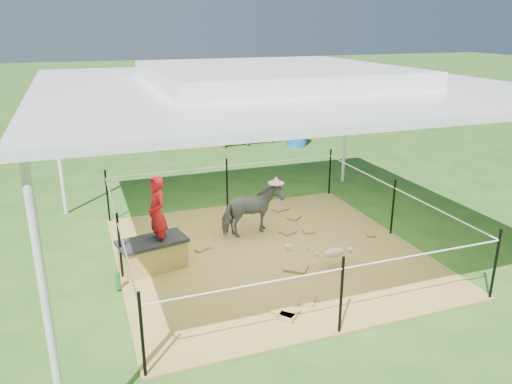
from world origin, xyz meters
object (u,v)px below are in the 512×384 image
object	(u,v)px
straw_bale	(153,256)
picnic_table_near	(239,128)
pony	(252,211)
trash_barrel	(297,130)
green_bottle	(118,281)
woman	(157,207)
foal	(334,251)
distant_person	(242,129)
picnic_table_far	(315,111)

from	to	relation	value
straw_bale	picnic_table_near	bearing A→B (deg)	63.21
pony	trash_barrel	world-z (taller)	trash_barrel
straw_bale	green_bottle	size ratio (longest dim) A/B	3.60
woman	green_bottle	bearing A→B (deg)	-66.85
picnic_table_near	straw_bale	bearing A→B (deg)	-121.11
trash_barrel	picnic_table_near	xyz separation A→B (m)	(-1.43, 1.09, -0.04)
woman	pony	world-z (taller)	woman
foal	picnic_table_near	xyz separation A→B (m)	(1.31, 8.46, 0.13)
trash_barrel	foal	bearing A→B (deg)	-110.42
straw_bale	distant_person	world-z (taller)	distant_person
pony	picnic_table_far	xyz separation A→B (m)	(5.63, 8.90, -0.04)
green_bottle	foal	xyz separation A→B (m)	(3.07, -0.41, 0.13)
woman	distant_person	world-z (taller)	woman
green_bottle	distant_person	bearing A→B (deg)	60.27
picnic_table_far	straw_bale	bearing A→B (deg)	-116.42
green_bottle	pony	bearing A→B (deg)	25.62
trash_barrel	picnic_table_near	world-z (taller)	trash_barrel
trash_barrel	picnic_table_far	world-z (taller)	trash_barrel
foal	distant_person	bearing A→B (deg)	75.65
straw_bale	pony	bearing A→B (deg)	20.53
green_bottle	picnic_table_far	size ratio (longest dim) A/B	0.12
pony	green_bottle	bearing A→B (deg)	105.27
woman	trash_barrel	size ratio (longest dim) A/B	1.20
picnic_table_far	pony	bearing A→B (deg)	-110.99
picnic_table_near	distant_person	world-z (taller)	distant_person
woman	green_bottle	world-z (taller)	woman
pony	distant_person	bearing A→B (deg)	-27.58
pony	foal	world-z (taller)	pony
foal	distant_person	xyz separation A→B (m)	(1.25, 7.98, 0.21)
picnic_table_near	trash_barrel	bearing A→B (deg)	-41.73
trash_barrel	distant_person	size ratio (longest dim) A/B	0.91
woman	picnic_table_near	distance (m)	8.48
straw_bale	foal	size ratio (longest dim) A/B	1.00
straw_bale	foal	distance (m)	2.66
pony	distant_person	xyz separation A→B (m)	(2.00, 6.46, 0.03)
foal	green_bottle	bearing A→B (deg)	166.91
foal	trash_barrel	bearing A→B (deg)	64.16
woman	pony	xyz separation A→B (m)	(1.67, 0.66, -0.52)
green_bottle	foal	distance (m)	3.10
foal	pony	bearing A→B (deg)	110.66
pony	picnic_table_near	bearing A→B (deg)	-26.91
pony	picnic_table_far	bearing A→B (deg)	-42.65
woman	distant_person	size ratio (longest dim) A/B	1.10
pony	foal	size ratio (longest dim) A/B	1.13
green_bottle	pony	xyz separation A→B (m)	(2.32, 1.11, 0.31)
woman	distant_person	xyz separation A→B (m)	(3.67, 7.12, -0.49)
woman	picnic_table_far	xyz separation A→B (m)	(7.30, 9.57, -0.56)
woman	pony	distance (m)	1.87
straw_bale	distant_person	bearing A→B (deg)	62.07
straw_bale	green_bottle	bearing A→B (deg)	-140.71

